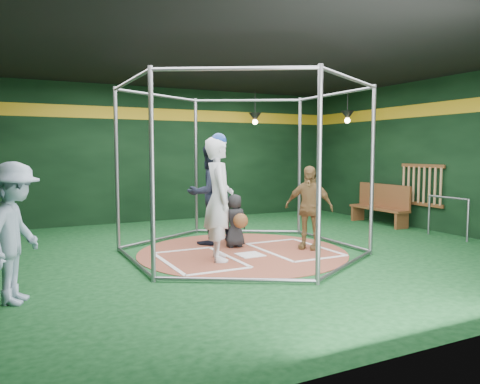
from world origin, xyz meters
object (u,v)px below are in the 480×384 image
batter_figure (219,198)px  umpire (210,194)px  dugout_bench (381,204)px  visitor_leopard (309,207)px

batter_figure → umpire: (0.41, 1.35, -0.06)m
umpire → dugout_bench: umpire is taller
batter_figure → dugout_bench: bearing=18.6°
umpire → dugout_bench: bearing=176.5°
dugout_bench → umpire: bearing=-175.0°
batter_figure → dugout_bench: 5.58m
visitor_leopard → umpire: 1.95m
batter_figure → umpire: batter_figure is taller
visitor_leopard → dugout_bench: (3.38, 1.69, -0.27)m
umpire → dugout_bench: size_ratio=1.14×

